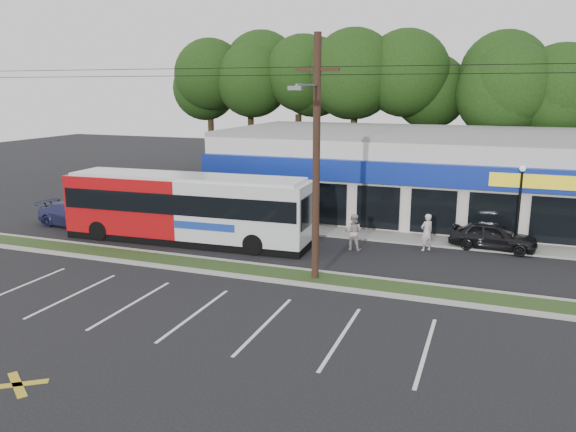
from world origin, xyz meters
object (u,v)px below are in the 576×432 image
(car_silver, at_px, (130,220))
(car_blue, at_px, (75,215))
(lamp_post, at_px, (520,198))
(car_dark, at_px, (493,236))
(pedestrian_a, at_px, (427,232))
(metrobus, at_px, (187,207))
(pedestrian_b, at_px, (353,232))
(utility_pole, at_px, (312,152))

(car_silver, relative_size, car_blue, 0.93)
(lamp_post, height_order, car_dark, lamp_post)
(lamp_post, relative_size, car_dark, 1.02)
(car_dark, relative_size, car_silver, 0.94)
(pedestrian_a, bearing_deg, metrobus, -31.30)
(pedestrian_a, distance_m, pedestrian_b, 3.63)
(car_silver, distance_m, car_blue, 4.01)
(utility_pole, height_order, car_silver, utility_pole)
(metrobus, distance_m, pedestrian_a, 12.31)
(lamp_post, xyz_separation_m, car_dark, (-1.09, -0.30, -1.96))
(metrobus, height_order, pedestrian_a, metrobus)
(car_blue, bearing_deg, pedestrian_a, -78.89)
(pedestrian_b, bearing_deg, car_blue, 2.89)
(pedestrian_a, bearing_deg, car_blue, -37.92)
(pedestrian_b, bearing_deg, pedestrian_a, -161.64)
(lamp_post, xyz_separation_m, car_silver, (-20.00, -3.93, -1.94))
(car_blue, bearing_deg, pedestrian_b, -81.67)
(metrobus, height_order, car_dark, metrobus)
(metrobus, distance_m, car_blue, 7.95)
(car_dark, bearing_deg, metrobus, 111.82)
(car_blue, height_order, pedestrian_b, pedestrian_b)
(metrobus, bearing_deg, car_blue, 172.84)
(car_dark, distance_m, car_blue, 23.16)
(utility_pole, height_order, metrobus, utility_pole)
(utility_pole, bearing_deg, car_blue, 165.18)
(lamp_post, bearing_deg, car_dark, -164.59)
(utility_pole, bearing_deg, pedestrian_a, 57.37)
(lamp_post, xyz_separation_m, pedestrian_a, (-4.18, -1.64, -1.74))
(car_dark, bearing_deg, car_blue, 105.36)
(car_silver, xyz_separation_m, pedestrian_b, (12.38, 1.13, 0.18))
(car_dark, xyz_separation_m, car_silver, (-18.91, -3.63, 0.02))
(car_dark, height_order, car_silver, car_silver)
(car_silver, bearing_deg, car_dark, -77.31)
(metrobus, relative_size, car_silver, 2.98)
(car_dark, bearing_deg, pedestrian_b, 117.90)
(car_blue, xyz_separation_m, pedestrian_a, (19.82, 2.04, 0.24))
(car_dark, xyz_separation_m, car_blue, (-22.91, -3.39, -0.02))
(car_silver, xyz_separation_m, car_blue, (-4.00, 0.24, -0.04))
(lamp_post, xyz_separation_m, pedestrian_b, (-7.62, -2.80, -1.76))
(utility_pole, xyz_separation_m, car_blue, (-15.83, 4.19, -4.72))
(lamp_post, bearing_deg, pedestrian_a, -158.53)
(car_silver, bearing_deg, lamp_post, -77.06)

